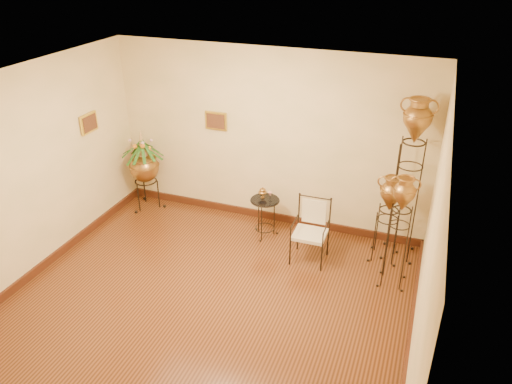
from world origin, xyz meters
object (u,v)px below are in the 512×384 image
(armchair, at_px, (310,232))
(amphora_mid, at_px, (398,231))
(side_table, at_px, (265,217))
(planter_urn, at_px, (144,164))
(amphora_tall, at_px, (408,180))

(armchair, bearing_deg, amphora_mid, -7.09)
(amphora_mid, xyz_separation_m, armchair, (-1.19, 0.13, -0.34))
(amphora_mid, xyz_separation_m, side_table, (-2.01, 0.54, -0.47))
(planter_urn, height_order, side_table, planter_urn)
(amphora_tall, bearing_deg, armchair, -153.72)
(planter_urn, relative_size, armchair, 1.54)
(side_table, bearing_deg, amphora_mid, -15.02)
(amphora_mid, bearing_deg, planter_urn, 170.36)
(armchair, relative_size, side_table, 1.16)
(amphora_tall, distance_m, planter_urn, 4.23)
(amphora_tall, bearing_deg, amphora_mid, -90.00)
(amphora_tall, bearing_deg, side_table, -174.97)
(amphora_mid, relative_size, side_table, 1.99)
(planter_urn, height_order, armchair, planter_urn)
(side_table, bearing_deg, amphora_tall, 5.03)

